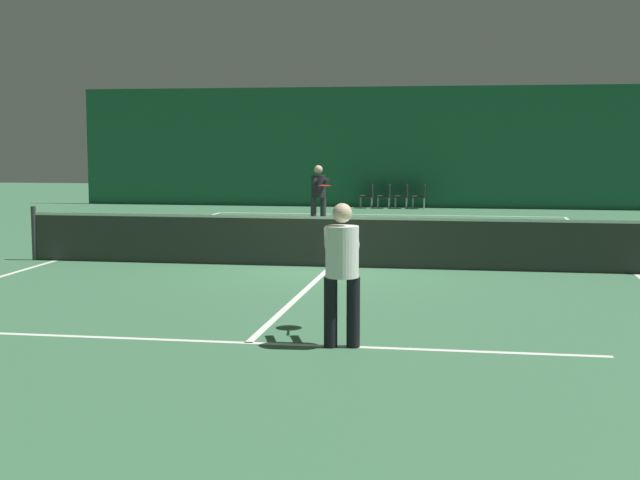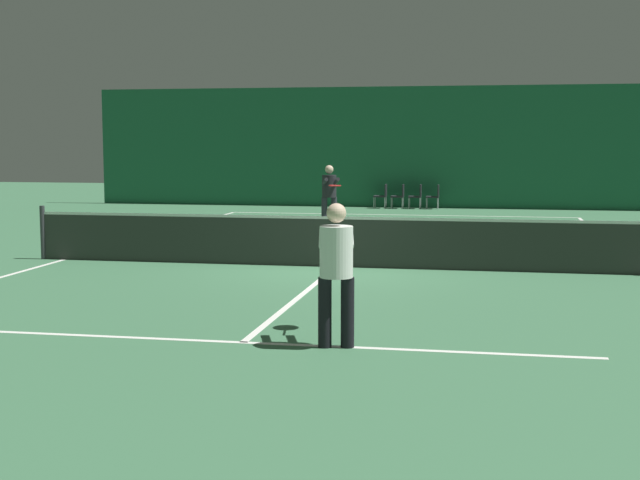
{
  "view_description": "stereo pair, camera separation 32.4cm",
  "coord_description": "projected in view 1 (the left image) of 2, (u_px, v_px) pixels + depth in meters",
  "views": [
    {
      "loc": [
        2.51,
        -16.37,
        2.37
      ],
      "look_at": [
        0.45,
        -3.93,
        0.95
      ],
      "focal_mm": 50.0,
      "sensor_mm": 36.0,
      "label": 1
    },
    {
      "loc": [
        2.83,
        -16.31,
        2.37
      ],
      "look_at": [
        0.45,
        -3.93,
        0.95
      ],
      "focal_mm": 50.0,
      "sensor_mm": 36.0,
      "label": 2
    }
  ],
  "objects": [
    {
      "name": "court_line_centre",
      "position": [
        331.0,
        267.0,
        16.72
      ],
      "size": [
        0.1,
        12.8,
        0.0
      ],
      "color": "white",
      "rests_on": "ground"
    },
    {
      "name": "court_line_sideline_left",
      "position": [
        56.0,
        260.0,
        17.61
      ],
      "size": [
        0.1,
        23.8,
        0.0
      ],
      "color": "white",
      "rests_on": "ground"
    },
    {
      "name": "player_near",
      "position": [
        342.0,
        263.0,
        10.17
      ],
      "size": [
        0.58,
        1.39,
        1.66
      ],
      "rotation": [
        0.0,
        0.0,
        1.75
      ],
      "color": "black",
      "rests_on": "ground"
    },
    {
      "name": "court_line_sideline_right",
      "position": [
        636.0,
        274.0,
        15.82
      ],
      "size": [
        0.1,
        23.8,
        0.0
      ],
      "color": "white",
      "rests_on": "ground"
    },
    {
      "name": "backdrop_curtain",
      "position": [
        396.0,
        147.0,
        31.33
      ],
      "size": [
        23.0,
        0.12,
        4.24
      ],
      "color": "#1E5B3D",
      "rests_on": "ground"
    },
    {
      "name": "court_line_service_far",
      "position": [
        368.0,
        232.0,
        22.99
      ],
      "size": [
        8.25,
        0.1,
        0.0
      ],
      "color": "white",
      "rests_on": "ground"
    },
    {
      "name": "courtside_chair_2",
      "position": [
        403.0,
        195.0,
        30.92
      ],
      "size": [
        0.44,
        0.44,
        0.84
      ],
      "rotation": [
        0.0,
        0.0,
        -1.57
      ],
      "color": "#99999E",
      "rests_on": "ground"
    },
    {
      "name": "tennis_net",
      "position": [
        331.0,
        240.0,
        16.66
      ],
      "size": [
        12.0,
        0.1,
        1.07
      ],
      "color": "#2D332D",
      "rests_on": "ground"
    },
    {
      "name": "ground_plane",
      "position": [
        331.0,
        267.0,
        16.72
      ],
      "size": [
        60.0,
        60.0,
        0.0
      ],
      "primitive_type": "plane",
      "color": "#3D704C"
    },
    {
      "name": "court_line_baseline_far",
      "position": [
        387.0,
        215.0,
        28.38
      ],
      "size": [
        11.0,
        0.1,
        0.0
      ],
      "color": "white",
      "rests_on": "ground"
    },
    {
      "name": "courtside_chair_1",
      "position": [
        386.0,
        194.0,
        31.02
      ],
      "size": [
        0.44,
        0.44,
        0.84
      ],
      "rotation": [
        0.0,
        0.0,
        -1.57
      ],
      "color": "#99999E",
      "rests_on": "ground"
    },
    {
      "name": "courtside_chair_0",
      "position": [
        369.0,
        194.0,
        31.12
      ],
      "size": [
        0.44,
        0.44,
        0.84
      ],
      "rotation": [
        0.0,
        0.0,
        -1.57
      ],
      "color": "#99999E",
      "rests_on": "ground"
    },
    {
      "name": "court_line_service_near",
      "position": [
        248.0,
        343.0,
        10.44
      ],
      "size": [
        8.25,
        0.1,
        0.0
      ],
      "color": "white",
      "rests_on": "ground"
    },
    {
      "name": "player_far",
      "position": [
        319.0,
        192.0,
        24.02
      ],
      "size": [
        0.77,
        1.4,
        1.7
      ],
      "rotation": [
        0.0,
        0.0,
        -1.25
      ],
      "color": "#2D2D38",
      "rests_on": "ground"
    },
    {
      "name": "courtside_chair_3",
      "position": [
        421.0,
        195.0,
        30.83
      ],
      "size": [
        0.44,
        0.44,
        0.84
      ],
      "rotation": [
        0.0,
        0.0,
        -1.57
      ],
      "color": "#99999E",
      "rests_on": "ground"
    }
  ]
}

